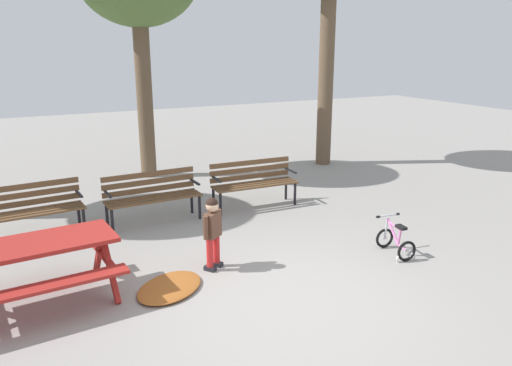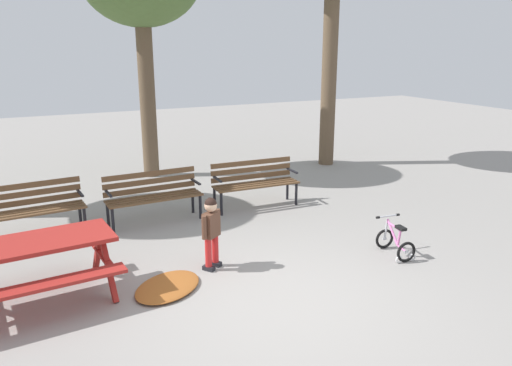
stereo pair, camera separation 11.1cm
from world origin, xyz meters
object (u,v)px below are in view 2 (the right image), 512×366
picnic_table (33,255)px  kids_bicycle (395,242)px  park_bench_far_left (30,206)px  park_bench_left (153,193)px  park_bench_right (254,180)px  child_standing (211,228)px

picnic_table → kids_bicycle: size_ratio=3.25×
picnic_table → park_bench_far_left: park_bench_far_left is taller
picnic_table → park_bench_far_left: bearing=88.5°
park_bench_left → park_bench_right: bearing=-0.1°
park_bench_left → park_bench_right: same height
park_bench_far_left → kids_bicycle: bearing=-33.5°
park_bench_left → kids_bicycle: (2.74, -2.93, -0.31)m
park_bench_far_left → kids_bicycle: (4.64, -3.07, -0.31)m
kids_bicycle → park_bench_far_left: bearing=146.5°
park_bench_far_left → picnic_table: bearing=-91.5°
picnic_table → park_bench_far_left: 2.27m
picnic_table → park_bench_right: bearing=28.8°
picnic_table → park_bench_far_left: (0.06, 2.27, -0.08)m
picnic_table → kids_bicycle: bearing=-9.6°
park_bench_right → child_standing: 2.75m
park_bench_right → kids_bicycle: size_ratio=2.75×
kids_bicycle → picnic_table: bearing=170.4°
park_bench_far_left → park_bench_left: same height
park_bench_far_left → park_bench_right: 3.81m
park_bench_right → kids_bicycle: (0.83, -2.93, -0.31)m
picnic_table → child_standing: 2.18m
park_bench_far_left → kids_bicycle: size_ratio=2.78×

